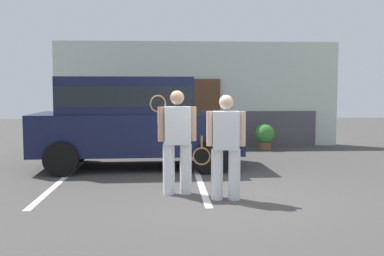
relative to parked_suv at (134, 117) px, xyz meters
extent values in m
plane|color=#423F3D|center=(1.72, -2.95, -1.15)|extent=(40.00, 40.00, 0.00)
cube|color=silver|center=(-1.31, -1.45, -1.14)|extent=(0.12, 4.40, 0.01)
cube|color=silver|center=(1.40, -1.45, -1.14)|extent=(0.12, 4.40, 0.01)
cube|color=silver|center=(1.72, 3.82, 0.48)|extent=(8.85, 0.30, 3.26)
cube|color=#4C4C51|center=(1.72, 3.62, -0.60)|extent=(7.44, 0.10, 1.10)
cube|color=brown|center=(1.96, 3.60, -0.10)|extent=(0.90, 0.06, 2.10)
cube|color=#141938|center=(0.11, 0.00, -0.35)|extent=(4.66, 2.05, 0.90)
cube|color=#141938|center=(-0.14, 0.00, 0.50)|extent=(2.96, 1.85, 0.80)
cube|color=black|center=(-0.14, 0.00, 0.48)|extent=(2.90, 1.87, 0.44)
cylinder|color=black|center=(1.63, 1.00, -0.79)|extent=(0.73, 0.28, 0.72)
cylinder|color=black|center=(1.69, -0.90, -0.79)|extent=(0.73, 0.28, 0.72)
cylinder|color=black|center=(-1.47, 0.90, -0.79)|extent=(0.73, 0.28, 0.72)
cylinder|color=black|center=(-1.41, -1.00, -0.79)|extent=(0.73, 0.28, 0.72)
cylinder|color=white|center=(1.08, -2.67, -0.72)|extent=(0.20, 0.20, 0.86)
cylinder|color=white|center=(0.79, -2.69, -0.72)|extent=(0.20, 0.20, 0.86)
cube|color=silver|center=(0.94, -2.68, 0.03)|extent=(0.46, 0.31, 0.64)
sphere|color=tan|center=(0.94, -2.68, 0.50)|extent=(0.24, 0.24, 0.24)
cylinder|color=tan|center=(1.21, -2.66, 0.06)|extent=(0.11, 0.11, 0.58)
cylinder|color=tan|center=(0.66, -2.70, 0.06)|extent=(0.11, 0.11, 0.58)
torus|color=olive|center=(0.62, -2.66, 0.40)|extent=(0.28, 0.13, 0.29)
cylinder|color=olive|center=(0.62, -2.66, 0.16)|extent=(0.03, 0.03, 0.20)
cylinder|color=white|center=(1.85, -3.12, -0.73)|extent=(0.19, 0.19, 0.82)
cylinder|color=white|center=(1.57, -3.09, -0.73)|extent=(0.19, 0.19, 0.82)
cube|color=silver|center=(1.71, -3.11, -0.02)|extent=(0.44, 0.30, 0.61)
sphere|color=beige|center=(1.71, -3.11, 0.44)|extent=(0.23, 0.23, 0.23)
cylinder|color=beige|center=(1.97, -3.13, 0.01)|extent=(0.11, 0.11, 0.56)
cylinder|color=beige|center=(1.45, -3.08, 0.01)|extent=(0.11, 0.11, 0.56)
torus|color=olive|center=(1.33, -3.02, -0.45)|extent=(0.37, 0.06, 0.37)
cylinder|color=olive|center=(1.33, -3.02, -0.21)|extent=(0.03, 0.03, 0.20)
cylinder|color=brown|center=(3.63, 2.73, -1.03)|extent=(0.38, 0.38, 0.23)
sphere|color=#387F33|center=(3.63, 2.73, -0.67)|extent=(0.59, 0.59, 0.59)
camera|label=1|loc=(0.78, -10.17, 0.64)|focal=41.63mm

